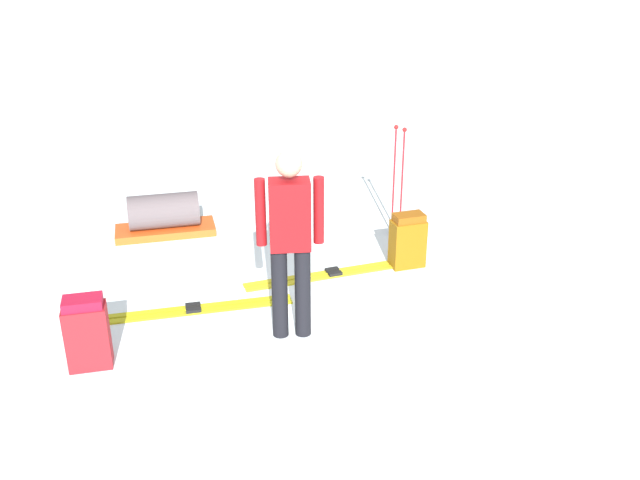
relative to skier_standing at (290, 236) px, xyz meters
The scene contains 8 objects.
ground_plane 1.10m from the skier_standing, 132.55° to the left, with size 80.00×80.00×0.00m, color white.
skier_standing is the anchor object (origin of this frame).
ski_pair_near 1.54m from the skier_standing, 141.00° to the left, with size 0.21×1.91×0.05m.
ski_pair_far 1.40m from the skier_standing, 133.63° to the right, with size 0.40×1.89×0.05m.
backpack_large_dark 1.83m from the skier_standing, 93.96° to the right, with size 0.26×0.37×0.63m.
backpack_bright 1.93m from the skier_standing, 119.12° to the left, with size 0.23×0.36×0.59m.
ski_poles_planted_near 2.48m from the skier_standing, 132.25° to the left, with size 0.20×0.11×1.30m.
gear_sled 2.81m from the skier_standing, 165.07° to the right, with size 0.58×1.19×0.49m.
Camera 1 is at (5.51, -2.04, 3.36)m, focal length 39.57 mm.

